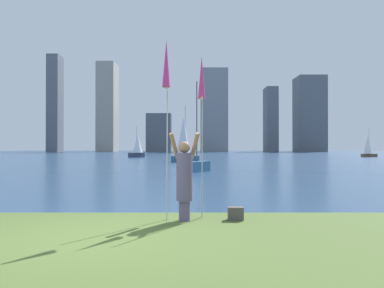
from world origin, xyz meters
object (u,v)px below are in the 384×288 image
(person, at_px, (184,177))
(kite_flag_left, at_px, (166,69))
(sailboat_6, at_px, (184,140))
(sailboat_3, at_px, (137,146))
(bag, at_px, (236,213))
(sailboat_2, at_px, (197,165))
(sailboat_5, at_px, (368,146))
(kite_flag_right, at_px, (202,82))

(person, xyz_separation_m, kite_flag_left, (-0.36, -0.07, 2.20))
(kite_flag_left, xyz_separation_m, sailboat_6, (-0.29, 27.37, -0.91))
(kite_flag_left, bearing_deg, person, 11.41)
(person, bearing_deg, sailboat_3, 108.90)
(bag, bearing_deg, sailboat_3, 101.50)
(person, bearing_deg, sailboat_6, 100.20)
(person, bearing_deg, sailboat_2, 96.97)
(sailboat_2, xyz_separation_m, sailboat_6, (-1.10, 13.66, 1.79))
(sailboat_3, bearing_deg, sailboat_5, 2.50)
(sailboat_3, distance_m, sailboat_6, 15.70)
(kite_flag_left, bearing_deg, bag, 5.12)
(bag, distance_m, sailboat_2, 13.60)
(kite_flag_right, bearing_deg, sailboat_6, 92.19)
(sailboat_3, height_order, sailboat_5, sailboat_3)
(person, distance_m, kite_flag_left, 2.23)
(sailboat_3, xyz_separation_m, sailboat_6, (6.72, -14.18, 0.59))
(bag, distance_m, sailboat_6, 27.37)
(kite_flag_left, bearing_deg, kite_flag_right, 37.07)
(sailboat_2, distance_m, sailboat_5, 38.34)
(sailboat_3, bearing_deg, sailboat_6, -64.65)
(bag, bearing_deg, sailboat_6, 93.59)
(bag, relative_size, sailboat_2, 0.06)
(bag, xyz_separation_m, sailboat_5, (24.13, 42.84, 1.41))
(sailboat_5, bearing_deg, person, -120.42)
(person, distance_m, sailboat_3, 42.13)
(kite_flag_right, xyz_separation_m, sailboat_6, (-1.02, 26.82, -0.74))
(sailboat_2, bearing_deg, person, -91.84)
(kite_flag_right, height_order, sailboat_2, sailboat_2)
(kite_flag_right, relative_size, sailboat_6, 0.63)
(sailboat_5, bearing_deg, kite_flag_right, -120.33)
(kite_flag_left, relative_size, sailboat_3, 0.86)
(kite_flag_left, xyz_separation_m, bag, (1.42, 0.13, -2.95))
(person, bearing_deg, kite_flag_left, -159.77)
(kite_flag_right, relative_size, bag, 11.15)
(kite_flag_right, height_order, sailboat_3, sailboat_3)
(person, relative_size, kite_flag_left, 0.49)
(sailboat_2, xyz_separation_m, sailboat_3, (-7.81, 27.84, 1.20))
(person, height_order, sailboat_6, sailboat_6)
(kite_flag_right, xyz_separation_m, bag, (0.69, -0.42, -2.78))
(sailboat_2, bearing_deg, sailboat_3, 105.68)
(sailboat_3, bearing_deg, kite_flag_right, -79.31)
(person, height_order, kite_flag_left, kite_flag_left)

